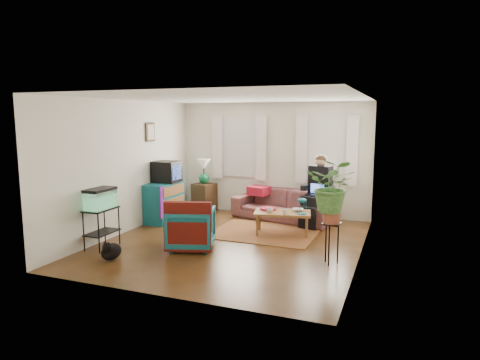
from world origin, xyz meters
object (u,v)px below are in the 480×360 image
at_px(sofa, 284,200).
at_px(plant_stand, 331,243).
at_px(aquarium_stand, 102,228).
at_px(side_table, 204,197).
at_px(armchair, 191,226).
at_px(coffee_table, 282,223).
at_px(dresser, 164,202).

relative_size(sofa, plant_stand, 3.48).
height_order(sofa, aquarium_stand, sofa).
bearing_deg(aquarium_stand, side_table, 83.61).
xyz_separation_m(armchair, coffee_table, (1.23, 1.45, -0.17)).
height_order(dresser, plant_stand, dresser).
bearing_deg(sofa, aquarium_stand, -112.79).
bearing_deg(dresser, sofa, 25.10).
xyz_separation_m(sofa, dresser, (-2.39, -1.09, -0.02)).
distance_m(aquarium_stand, plant_stand, 3.91).
bearing_deg(sofa, armchair, -95.30).
distance_m(aquarium_stand, armchair, 1.56).
bearing_deg(coffee_table, side_table, 137.51).
distance_m(sofa, plant_stand, 2.94).
xyz_separation_m(aquarium_stand, plant_stand, (3.86, 0.61, -0.02)).
bearing_deg(dresser, coffee_table, -0.96).
distance_m(armchair, plant_stand, 2.40).
height_order(dresser, armchair, dresser).
height_order(side_table, armchair, armchair).
height_order(dresser, aquarium_stand, dresser).
xyz_separation_m(aquarium_stand, armchair, (1.46, 0.54, 0.04)).
distance_m(side_table, dresser, 1.34).
bearing_deg(coffee_table, armchair, -142.74).
distance_m(sofa, side_table, 2.07).
bearing_deg(aquarium_stand, sofa, 52.26).
height_order(armchair, plant_stand, armchair).
xyz_separation_m(aquarium_stand, coffee_table, (2.70, 1.99, -0.13)).
height_order(side_table, coffee_table, side_table).
bearing_deg(sofa, side_table, -171.16).
distance_m(coffee_table, plant_stand, 1.81).
relative_size(sofa, aquarium_stand, 3.25).
bearing_deg(aquarium_stand, coffee_table, 35.99).
distance_m(side_table, plant_stand, 4.46).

